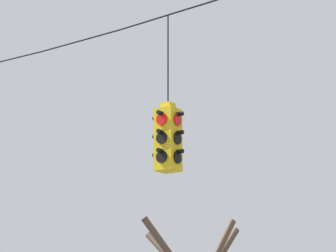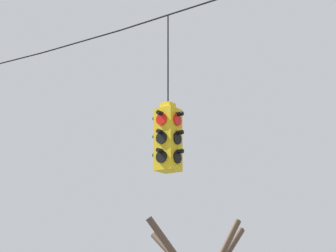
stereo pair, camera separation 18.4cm
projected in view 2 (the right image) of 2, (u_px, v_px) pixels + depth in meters
name	position (u px, v px, depth m)	size (l,w,h in m)	color
span_wire	(80.00, 37.00, 12.30)	(13.66, 0.03, 0.34)	black
traffic_light_over_intersection	(168.00, 138.00, 10.62)	(0.58, 0.58, 2.71)	yellow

